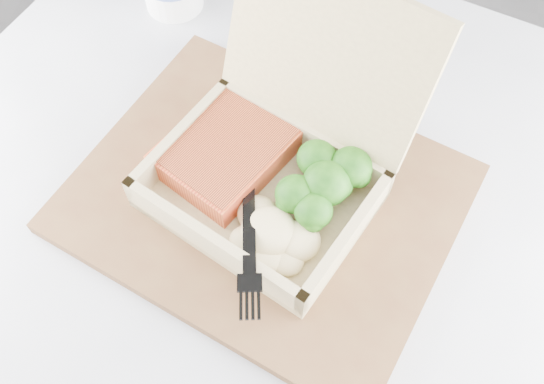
# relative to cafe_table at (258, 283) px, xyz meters

# --- Properties ---
(floor) EXTENTS (4.00, 4.00, 0.00)m
(floor) POSITION_rel_cafe_table_xyz_m (0.05, 0.44, -0.55)
(floor) COLOR gray
(floor) RESTS_ON ground
(cafe_table) EXTENTS (1.03, 1.03, 0.74)m
(cafe_table) POSITION_rel_cafe_table_xyz_m (0.00, 0.00, 0.00)
(cafe_table) COLOR black
(cafe_table) RESTS_ON floor
(serving_tray) EXTENTS (0.46, 0.42, 0.02)m
(serving_tray) POSITION_rel_cafe_table_xyz_m (0.01, 0.02, 0.20)
(serving_tray) COLOR brown
(serving_tray) RESTS_ON cafe_table
(takeout_container) EXTENTS (0.29, 0.29, 0.20)m
(takeout_container) POSITION_rel_cafe_table_xyz_m (0.02, 0.04, 0.26)
(takeout_container) COLOR tan
(takeout_container) RESTS_ON serving_tray
(salmon_fillet) EXTENTS (0.16, 0.17, 0.03)m
(salmon_fillet) POSITION_rel_cafe_table_xyz_m (-0.04, 0.05, 0.23)
(salmon_fillet) COLOR #D35D29
(salmon_fillet) RESTS_ON takeout_container
(broccoli_pile) EXTENTS (0.11, 0.11, 0.04)m
(broccoli_pile) POSITION_rel_cafe_table_xyz_m (0.07, 0.02, 0.24)
(broccoli_pile) COLOR #35801C
(broccoli_pile) RESTS_ON takeout_container
(mashed_potatoes) EXTENTS (0.09, 0.08, 0.03)m
(mashed_potatoes) POSITION_rel_cafe_table_xyz_m (0.02, -0.04, 0.23)
(mashed_potatoes) COLOR beige
(mashed_potatoes) RESTS_ON takeout_container
(plastic_fork) EXTENTS (0.05, 0.16, 0.02)m
(plastic_fork) POSITION_rel_cafe_table_xyz_m (-0.00, -0.02, 0.24)
(plastic_fork) COLOR black
(plastic_fork) RESTS_ON mashed_potatoes
(receipt) EXTENTS (0.15, 0.16, 0.00)m
(receipt) POSITION_rel_cafe_table_xyz_m (0.07, 0.19, 0.19)
(receipt) COLOR white
(receipt) RESTS_ON cafe_table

